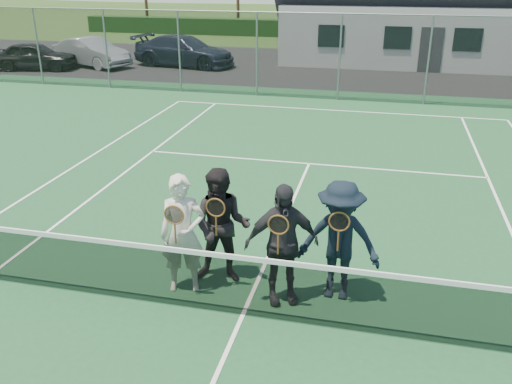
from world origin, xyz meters
TOP-DOWN VIEW (x-y plane):
  - ground at (0.00, 20.00)m, footprint 220.00×220.00m
  - court_surface at (0.00, 0.00)m, footprint 30.00×30.00m
  - tarmac_carpark at (-4.00, 20.00)m, footprint 40.00×12.00m
  - hedge_row at (0.00, 32.00)m, footprint 40.00×1.20m
  - car_a at (-14.33, 16.50)m, footprint 3.94×2.18m
  - car_b at (-12.20, 17.91)m, footprint 4.32×2.79m
  - car_c at (-7.91, 19.07)m, footprint 5.21×2.75m
  - court_markings at (0.00, 0.00)m, footprint 11.03×23.83m
  - tennis_net at (0.00, 0.00)m, footprint 11.68×0.08m
  - perimeter_fence at (0.00, 13.50)m, footprint 30.07×0.07m
  - player_a at (-1.02, 0.48)m, footprint 0.75×0.60m
  - player_b at (-0.54, 0.85)m, footprint 0.95×0.78m
  - player_c at (0.43, 0.52)m, footprint 1.14×0.81m
  - player_d at (1.20, 0.80)m, footprint 1.19×0.71m

SIDE VIEW (x-z plane):
  - ground at x=0.00m, z-range 0.00..0.00m
  - tarmac_carpark at x=-4.00m, z-range 0.00..0.01m
  - court_surface at x=0.00m, z-range 0.00..0.02m
  - court_markings at x=0.00m, z-range 0.02..0.03m
  - tennis_net at x=0.00m, z-range -0.01..1.09m
  - hedge_row at x=0.00m, z-range 0.00..1.10m
  - car_a at x=-14.33m, z-range 0.00..1.27m
  - car_b at x=-12.20m, z-range 0.00..1.34m
  - car_c at x=-7.91m, z-range 0.00..1.44m
  - player_d at x=1.20m, z-range 0.02..1.82m
  - player_b at x=-0.54m, z-range 0.02..1.82m
  - player_c at x=0.43m, z-range 0.02..1.82m
  - player_a at x=-1.02m, z-range 0.02..1.82m
  - perimeter_fence at x=0.00m, z-range 0.01..3.03m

